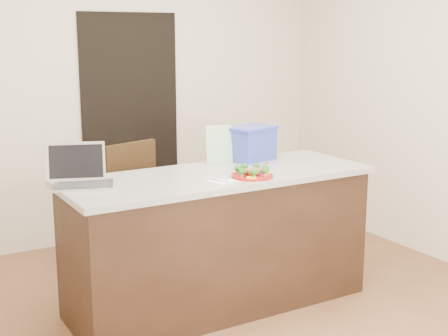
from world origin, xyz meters
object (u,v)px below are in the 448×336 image
island (218,240)px  yogurt_bottle (267,168)px  blue_box (251,143)px  plate (252,175)px  napkin (222,181)px  chair (138,205)px  laptop (80,174)px

island → yogurt_bottle: yogurt_bottle is taller
blue_box → plate: bearing=-137.7°
plate → napkin: size_ratio=1.84×
blue_box → chair: (-0.73, 0.40, -0.46)m
island → plate: 0.53m
laptop → napkin: bearing=-4.0°
yogurt_bottle → plate: bearing=-157.6°
blue_box → chair: blue_box is taller
laptop → blue_box: (1.31, 0.12, 0.06)m
plate → blue_box: (0.30, 0.47, 0.11)m
yogurt_bottle → chair: bearing=126.5°
plate → yogurt_bottle: size_ratio=4.37×
laptop → plate: bearing=1.6°
yogurt_bottle → laptop: (-1.18, 0.29, 0.04)m
blue_box → island: bearing=-163.7°
napkin → island: bearing=66.6°
blue_box → chair: bearing=135.8°
island → napkin: size_ratio=13.96×
plate → laptop: bearing=160.9°
napkin → laptop: laptop is taller
laptop → chair: 0.87m
plate → blue_box: blue_box is taller
chair → plate: bearing=-80.7°
chair → blue_box: bearing=-45.8°
island → blue_box: 0.77m
napkin → chair: bearing=103.2°
plate → napkin: (-0.23, -0.01, -0.01)m
laptop → yogurt_bottle: bearing=7.0°
laptop → blue_box: 1.32m
yogurt_bottle → blue_box: (0.14, 0.41, 0.10)m
yogurt_bottle → laptop: laptop is taller
plate → napkin: bearing=-177.6°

